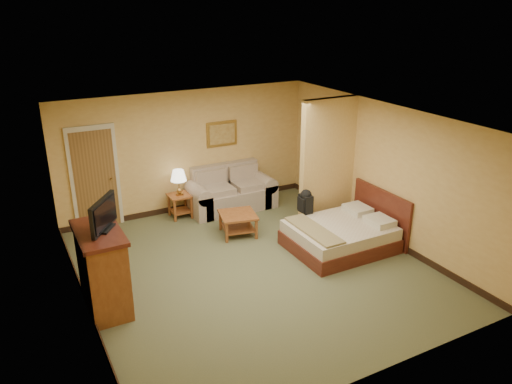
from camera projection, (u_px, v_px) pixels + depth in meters
floor at (253, 268)px, 8.59m from camera, size 6.00×6.00×0.00m
ceiling at (253, 120)px, 7.65m from camera, size 6.00×6.00×0.00m
back_wall at (187, 152)px, 10.59m from camera, size 5.50×0.02×2.60m
left_wall at (77, 233)px, 6.91m from camera, size 0.02×6.00×2.60m
right_wall at (383, 172)px, 9.32m from camera, size 0.02×6.00×2.60m
partition at (327, 164)px, 9.82m from camera, size 1.20×0.15×2.60m
door at (95, 179)px, 9.80m from camera, size 0.94×0.16×2.10m
baseboard at (190, 206)px, 11.03m from camera, size 5.50×0.02×0.12m
loveseat at (231, 195)px, 10.95m from camera, size 1.89×0.88×0.95m
side_table at (180, 202)px, 10.50m from camera, size 0.46×0.46×0.50m
table_lamp at (178, 176)px, 10.29m from camera, size 0.33×0.33×0.55m
coffee_table at (238, 220)px, 9.72m from camera, size 0.81×0.81×0.44m
wall_picture at (222, 134)px, 10.81m from camera, size 0.71×0.04×0.55m
dresser at (103, 269)px, 7.28m from camera, size 0.62×1.18×1.26m
tv at (103, 215)px, 7.02m from camera, size 0.49×0.65×0.46m
bed at (343, 234)px, 9.21m from camera, size 1.89×1.53×0.99m
backpack at (306, 200)px, 9.54m from camera, size 0.21×0.27×0.46m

